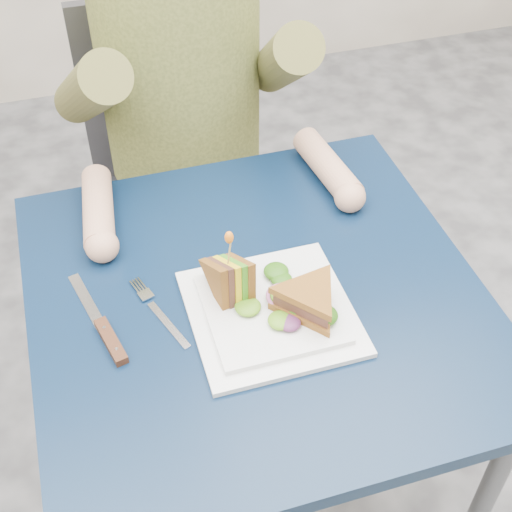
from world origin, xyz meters
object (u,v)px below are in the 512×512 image
object	(u,v)px
plate	(271,311)
sandwich_upright	(231,280)
diner	(179,44)
chair	(181,163)
sandwich_flat	(309,300)
table	(257,325)
fork	(160,314)
knife	(106,333)

from	to	relation	value
plate	sandwich_upright	bearing A→B (deg)	140.22
sandwich_upright	diner	bearing A→B (deg)	85.17
chair	sandwich_upright	size ratio (longest dim) A/B	7.49
plate	sandwich_flat	distance (m)	0.07
plate	table	bearing A→B (deg)	98.72
plate	sandwich_upright	distance (m)	0.08
chair	plate	size ratio (longest dim) A/B	3.58
diner	sandwich_upright	bearing A→B (deg)	-94.83
fork	diner	bearing A→B (deg)	73.06
plate	fork	xyz separation A→B (m)	(-0.17, 0.05, -0.01)
knife	fork	bearing A→B (deg)	11.00
table	diner	distance (m)	0.60
chair	table	bearing A→B (deg)	-90.00
chair	diner	size ratio (longest dim) A/B	1.25
table	knife	distance (m)	0.27
diner	sandwich_upright	distance (m)	0.56
plate	sandwich_flat	bearing A→B (deg)	-24.44
table	chair	xyz separation A→B (m)	(0.00, 0.65, -0.11)
table	chair	world-z (taller)	chair
sandwich_flat	plate	bearing A→B (deg)	155.56
knife	sandwich_flat	bearing A→B (deg)	-10.58
chair	plate	world-z (taller)	chair
sandwich_flat	table	bearing A→B (deg)	129.30
chair	diner	xyz separation A→B (m)	(-0.00, -0.11, 0.37)
diner	sandwich_flat	size ratio (longest dim) A/B	4.06
chair	knife	bearing A→B (deg)	-110.81
sandwich_upright	table	bearing A→B (deg)	8.55
plate	sandwich_flat	size ratio (longest dim) A/B	1.42
sandwich_flat	diner	bearing A→B (deg)	95.85
fork	sandwich_upright	bearing A→B (deg)	-3.24
chair	sandwich_flat	distance (m)	0.77
table	sandwich_flat	bearing A→B (deg)	-50.70
table	chair	bearing A→B (deg)	90.00
chair	fork	world-z (taller)	chair
chair	plate	distance (m)	0.73
sandwich_upright	fork	size ratio (longest dim) A/B	0.71
sandwich_flat	sandwich_upright	distance (m)	0.13
table	plate	size ratio (longest dim) A/B	2.88
plate	sandwich_flat	world-z (taller)	sandwich_flat
sandwich_upright	knife	world-z (taller)	sandwich_upright
chair	plate	bearing A→B (deg)	-89.35
table	diner	world-z (taller)	diner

